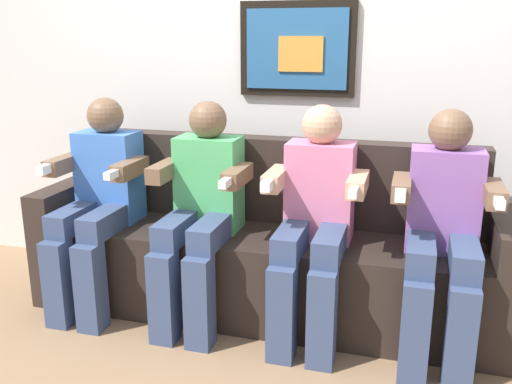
# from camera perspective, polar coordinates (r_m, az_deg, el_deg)

# --- Properties ---
(ground_plane) EXTENTS (6.29, 6.29, 0.00)m
(ground_plane) POSITION_cam_1_polar(r_m,az_deg,el_deg) (2.80, -0.87, -14.76)
(ground_plane) COLOR #8C6B4C
(back_wall_assembly) EXTENTS (4.84, 0.10, 2.60)m
(back_wall_assembly) POSITION_cam_1_polar(r_m,az_deg,el_deg) (3.16, 3.17, 13.51)
(back_wall_assembly) COLOR silver
(back_wall_assembly) RESTS_ON ground_plane
(couch) EXTENTS (2.44, 0.58, 0.90)m
(couch) POSITION_cam_1_polar(r_m,az_deg,el_deg) (2.94, 0.95, -6.40)
(couch) COLOR #2D231E
(couch) RESTS_ON ground_plane
(person_leftmost) EXTENTS (0.46, 0.56, 1.11)m
(person_leftmost) POSITION_cam_1_polar(r_m,az_deg,el_deg) (3.03, -15.77, -0.48)
(person_leftmost) COLOR #3F72CC
(person_leftmost) RESTS_ON ground_plane
(person_left_center) EXTENTS (0.46, 0.56, 1.11)m
(person_left_center) POSITION_cam_1_polar(r_m,az_deg,el_deg) (2.78, -5.62, -1.40)
(person_left_center) COLOR #4CB266
(person_left_center) RESTS_ON ground_plane
(person_right_center) EXTENTS (0.46, 0.56, 1.11)m
(person_right_center) POSITION_cam_1_polar(r_m,az_deg,el_deg) (2.63, 6.06, -2.38)
(person_right_center) COLOR pink
(person_right_center) RESTS_ON ground_plane
(person_rightmost) EXTENTS (0.46, 0.56, 1.11)m
(person_rightmost) POSITION_cam_1_polar(r_m,az_deg,el_deg) (2.60, 18.59, -3.34)
(person_rightmost) COLOR #8C59A5
(person_rightmost) RESTS_ON ground_plane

